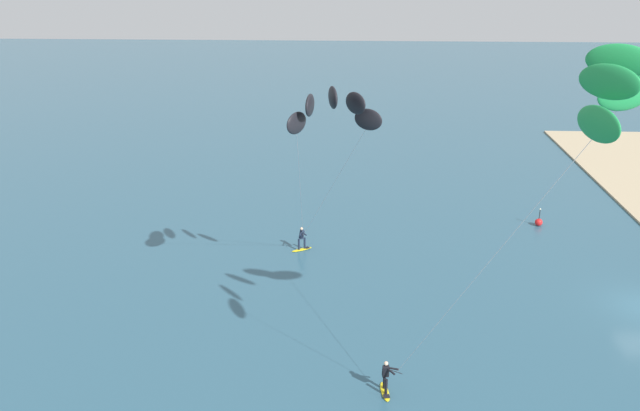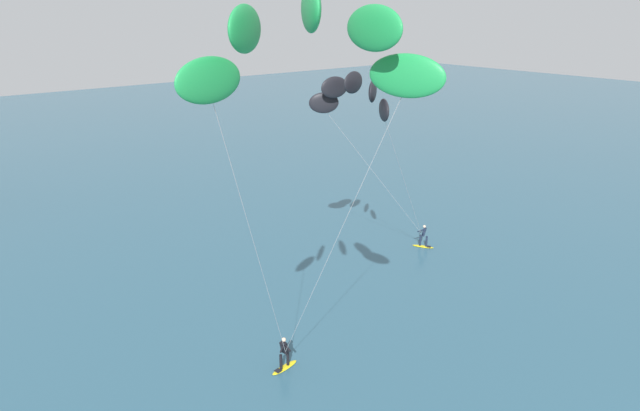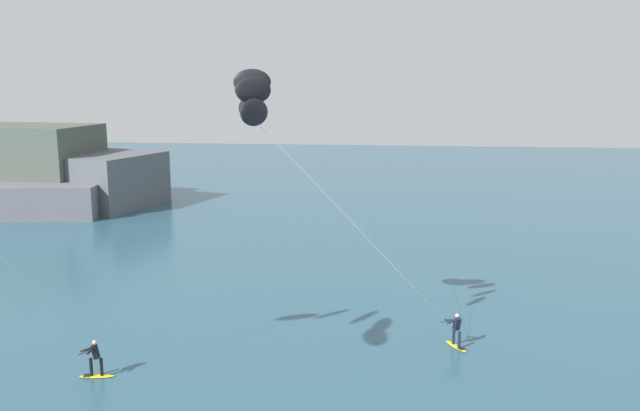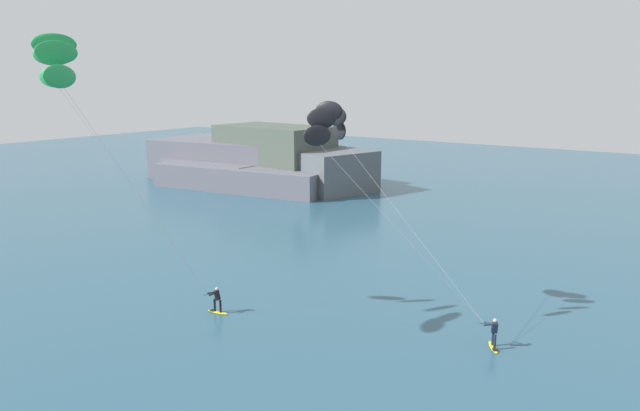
{
  "view_description": "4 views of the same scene",
  "coord_description": "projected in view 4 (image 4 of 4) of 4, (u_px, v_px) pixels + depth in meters",
  "views": [
    {
      "loc": [
        -34.98,
        17.13,
        19.28
      ],
      "look_at": [
        -1.29,
        18.75,
        6.43
      ],
      "focal_mm": 37.86,
      "sensor_mm": 36.0,
      "label": 1
    },
    {
      "loc": [
        -20.53,
        -1.97,
        15.83
      ],
      "look_at": [
        -2.34,
        20.57,
        5.24
      ],
      "focal_mm": 29.92,
      "sensor_mm": 36.0,
      "label": 2
    },
    {
      "loc": [
        3.81,
        -9.52,
        12.52
      ],
      "look_at": [
        0.49,
        19.62,
        6.91
      ],
      "focal_mm": 36.63,
      "sensor_mm": 36.0,
      "label": 3
    },
    {
      "loc": [
        15.37,
        -8.26,
        14.06
      ],
      "look_at": [
        -3.09,
        18.46,
        6.97
      ],
      "focal_mm": 31.93,
      "sensor_mm": 36.0,
      "label": 4
    }
  ],
  "objects": [
    {
      "name": "kitesurfer_nearshore",
      "position": [
        62.0,
        71.0,
        28.87
      ],
      "size": [
        7.68,
        9.4,
        16.43
      ],
      "color": "yellow",
      "rests_on": "ground"
    },
    {
      "name": "kitesurfer_mid_water",
      "position": [
        336.0,
        132.0,
        31.36
      ],
      "size": [
        10.94,
        5.59,
        13.02
      ],
      "color": "yellow",
      "rests_on": "ground"
    },
    {
      "name": "distant_headland",
      "position": [
        257.0,
        163.0,
        81.07
      ],
      "size": [
        35.17,
        22.07,
        8.13
      ],
      "color": "#565B60",
      "rests_on": "ground"
    }
  ]
}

